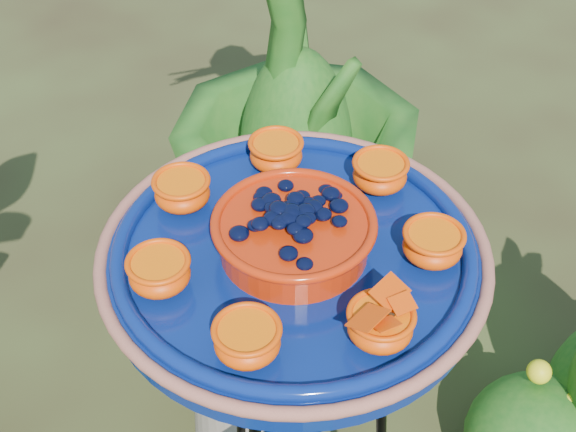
# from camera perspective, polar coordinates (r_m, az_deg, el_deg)

# --- Properties ---
(feeder_dish) EXTENTS (0.56, 0.56, 0.11)m
(feeder_dish) POSITION_cam_1_polar(r_m,az_deg,el_deg) (0.95, 0.42, -2.50)
(feeder_dish) COLOR navy
(feeder_dish) RESTS_ON tripod_stand
(driftwood_log) EXTENTS (0.61, 0.58, 0.21)m
(driftwood_log) POSITION_cam_1_polar(r_m,az_deg,el_deg) (1.80, -3.23, -13.46)
(driftwood_log) COLOR gray
(driftwood_log) RESTS_ON ground
(shrub_back_right) EXTENTS (0.87, 0.87, 1.11)m
(shrub_back_right) POSITION_cam_1_polar(r_m,az_deg,el_deg) (1.90, 0.64, 9.27)
(shrub_back_right) COLOR #185115
(shrub_back_right) RESTS_ON ground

